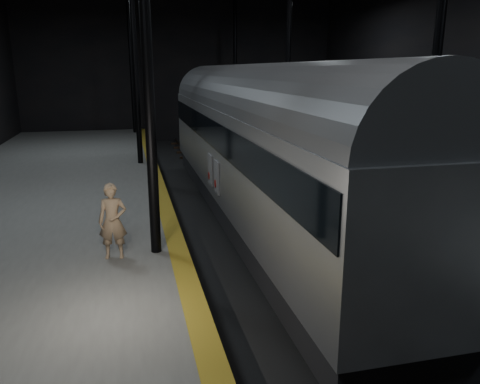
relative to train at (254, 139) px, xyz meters
name	(u,v)px	position (x,y,z in m)	size (l,w,h in m)	color
ground	(257,227)	(0.00, -0.58, -3.10)	(44.00, 44.00, 0.00)	black
platform_left	(33,230)	(-7.50, -0.58, -2.60)	(9.00, 43.80, 1.00)	#555552
platform_right	(441,201)	(7.50, -0.58, -2.60)	(9.00, 43.80, 1.00)	#555552
tactile_strip	(165,206)	(-3.25, -0.58, -2.10)	(0.50, 43.80, 0.01)	#966A1B
track	(257,225)	(0.00, -0.58, -3.03)	(2.40, 43.00, 0.24)	#3F3328
train	(254,139)	(0.00, 0.00, 0.00)	(3.11, 20.81, 5.56)	gray
woman	(113,221)	(-4.82, -4.75, -1.16)	(0.68, 0.45, 1.88)	tan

